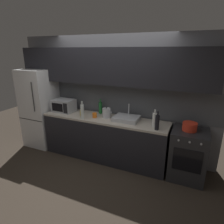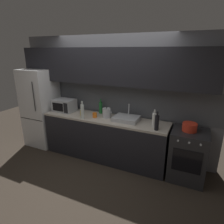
{
  "view_description": "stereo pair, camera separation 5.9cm",
  "coord_description": "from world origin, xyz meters",
  "px_view_note": "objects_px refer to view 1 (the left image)",
  "views": [
    {
      "loc": [
        1.62,
        -2.36,
        2.19
      ],
      "look_at": [
        0.17,
        0.9,
        1.04
      ],
      "focal_mm": 30.71,
      "sensor_mm": 36.0,
      "label": 1
    },
    {
      "loc": [
        1.67,
        -2.34,
        2.19
      ],
      "look_at": [
        0.17,
        0.9,
        1.04
      ],
      "focal_mm": 30.71,
      "sensor_mm": 36.0,
      "label": 2
    }
  ],
  "objects_px": {
    "microwave": "(64,106)",
    "mug_orange": "(95,115)",
    "wine_bottle_dark": "(157,122)",
    "wine_bottle_white": "(154,120)",
    "wine_bottle_green": "(100,108)",
    "mug_yellow": "(82,113)",
    "kettle": "(107,113)",
    "wine_bottle_clear": "(82,111)",
    "refrigerator": "(40,108)",
    "cooking_pot": "(190,127)",
    "oven_range": "(188,154)"
  },
  "relations": [
    {
      "from": "refrigerator",
      "to": "wine_bottle_clear",
      "type": "xyz_separation_m",
      "value": [
        1.31,
        -0.22,
        0.15
      ]
    },
    {
      "from": "wine_bottle_white",
      "to": "wine_bottle_clear",
      "type": "relative_size",
      "value": 0.9
    },
    {
      "from": "microwave",
      "to": "wine_bottle_clear",
      "type": "distance_m",
      "value": 0.68
    },
    {
      "from": "wine_bottle_clear",
      "to": "cooking_pot",
      "type": "bearing_deg",
      "value": 6.48
    },
    {
      "from": "kettle",
      "to": "mug_orange",
      "type": "bearing_deg",
      "value": -157.26
    },
    {
      "from": "wine_bottle_dark",
      "to": "wine_bottle_clear",
      "type": "bearing_deg",
      "value": -178.56
    },
    {
      "from": "kettle",
      "to": "wine_bottle_green",
      "type": "distance_m",
      "value": 0.31
    },
    {
      "from": "mug_orange",
      "to": "wine_bottle_dark",
      "type": "bearing_deg",
      "value": -5.4
    },
    {
      "from": "wine_bottle_green",
      "to": "mug_orange",
      "type": "relative_size",
      "value": 3.27
    },
    {
      "from": "mug_yellow",
      "to": "cooking_pot",
      "type": "height_order",
      "value": "cooking_pot"
    },
    {
      "from": "wine_bottle_clear",
      "to": "mug_orange",
      "type": "relative_size",
      "value": 3.7
    },
    {
      "from": "oven_range",
      "to": "cooking_pot",
      "type": "bearing_deg",
      "value": 177.3
    },
    {
      "from": "kettle",
      "to": "mug_yellow",
      "type": "bearing_deg",
      "value": -170.35
    },
    {
      "from": "oven_range",
      "to": "cooking_pot",
      "type": "relative_size",
      "value": 3.72
    },
    {
      "from": "kettle",
      "to": "cooking_pot",
      "type": "xyz_separation_m",
      "value": [
        1.56,
        -0.03,
        -0.03
      ]
    },
    {
      "from": "microwave",
      "to": "wine_bottle_green",
      "type": "relative_size",
      "value": 1.46
    },
    {
      "from": "microwave",
      "to": "cooking_pot",
      "type": "height_order",
      "value": "microwave"
    },
    {
      "from": "wine_bottle_dark",
      "to": "cooking_pot",
      "type": "height_order",
      "value": "wine_bottle_dark"
    },
    {
      "from": "oven_range",
      "to": "microwave",
      "type": "height_order",
      "value": "microwave"
    },
    {
      "from": "cooking_pot",
      "to": "microwave",
      "type": "bearing_deg",
      "value": 179.6
    },
    {
      "from": "mug_yellow",
      "to": "wine_bottle_green",
      "type": "bearing_deg",
      "value": 45.12
    },
    {
      "from": "wine_bottle_dark",
      "to": "wine_bottle_white",
      "type": "relative_size",
      "value": 1.02
    },
    {
      "from": "wine_bottle_clear",
      "to": "cooking_pot",
      "type": "distance_m",
      "value": 1.99
    },
    {
      "from": "microwave",
      "to": "wine_bottle_clear",
      "type": "bearing_deg",
      "value": -21.01
    },
    {
      "from": "kettle",
      "to": "microwave",
      "type": "bearing_deg",
      "value": -179.59
    },
    {
      "from": "wine_bottle_dark",
      "to": "wine_bottle_green",
      "type": "distance_m",
      "value": 1.35
    },
    {
      "from": "refrigerator",
      "to": "mug_orange",
      "type": "height_order",
      "value": "refrigerator"
    },
    {
      "from": "wine_bottle_green",
      "to": "mug_yellow",
      "type": "xyz_separation_m",
      "value": [
        -0.29,
        -0.29,
        -0.07
      ]
    },
    {
      "from": "mug_orange",
      "to": "cooking_pot",
      "type": "bearing_deg",
      "value": 2.15
    },
    {
      "from": "kettle",
      "to": "wine_bottle_white",
      "type": "distance_m",
      "value": 0.99
    },
    {
      "from": "cooking_pot",
      "to": "wine_bottle_clear",
      "type": "bearing_deg",
      "value": -173.52
    },
    {
      "from": "oven_range",
      "to": "wine_bottle_clear",
      "type": "relative_size",
      "value": 2.53
    },
    {
      "from": "oven_range",
      "to": "cooking_pot",
      "type": "xyz_separation_m",
      "value": [
        -0.03,
        0.0,
        0.52
      ]
    },
    {
      "from": "refrigerator",
      "to": "wine_bottle_green",
      "type": "height_order",
      "value": "refrigerator"
    },
    {
      "from": "microwave",
      "to": "mug_orange",
      "type": "height_order",
      "value": "microwave"
    },
    {
      "from": "refrigerator",
      "to": "microwave",
      "type": "height_order",
      "value": "refrigerator"
    },
    {
      "from": "kettle",
      "to": "wine_bottle_clear",
      "type": "xyz_separation_m",
      "value": [
        -0.41,
        -0.25,
        0.05
      ]
    },
    {
      "from": "wine_bottle_green",
      "to": "mug_yellow",
      "type": "relative_size",
      "value": 2.87
    },
    {
      "from": "kettle",
      "to": "refrigerator",
      "type": "bearing_deg",
      "value": -179.14
    },
    {
      "from": "microwave",
      "to": "wine_bottle_white",
      "type": "distance_m",
      "value": 2.02
    },
    {
      "from": "refrigerator",
      "to": "wine_bottle_white",
      "type": "bearing_deg",
      "value": -1.64
    },
    {
      "from": "wine_bottle_green",
      "to": "mug_yellow",
      "type": "height_order",
      "value": "wine_bottle_green"
    },
    {
      "from": "refrigerator",
      "to": "microwave",
      "type": "distance_m",
      "value": 0.69
    },
    {
      "from": "wine_bottle_green",
      "to": "mug_orange",
      "type": "distance_m",
      "value": 0.3
    },
    {
      "from": "mug_yellow",
      "to": "cooking_pot",
      "type": "xyz_separation_m",
      "value": [
        2.09,
        0.06,
        0.02
      ]
    },
    {
      "from": "refrigerator",
      "to": "wine_bottle_white",
      "type": "height_order",
      "value": "refrigerator"
    },
    {
      "from": "refrigerator",
      "to": "wine_bottle_dark",
      "type": "relative_size",
      "value": 5.52
    },
    {
      "from": "wine_bottle_green",
      "to": "wine_bottle_white",
      "type": "xyz_separation_m",
      "value": [
        1.22,
        -0.3,
        0.0
      ]
    },
    {
      "from": "oven_range",
      "to": "wine_bottle_green",
      "type": "bearing_deg",
      "value": 172.97
    },
    {
      "from": "wine_bottle_white",
      "to": "wine_bottle_clear",
      "type": "bearing_deg",
      "value": -173.98
    }
  ]
}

